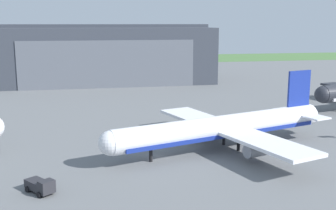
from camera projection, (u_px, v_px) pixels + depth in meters
ground_plane at (159, 158)px, 69.18m from camera, size 440.00×440.00×0.00m
grass_field_strip at (103, 60)px, 251.88m from camera, size 440.00×56.00×0.08m
maintenance_hangar at (105, 54)px, 157.43m from camera, size 77.55×34.40×21.26m
airliner_near_right at (224, 128)px, 73.39m from camera, size 43.52×38.14×12.90m
baggage_tug at (41, 186)px, 54.76m from camera, size 4.30×4.82×2.06m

